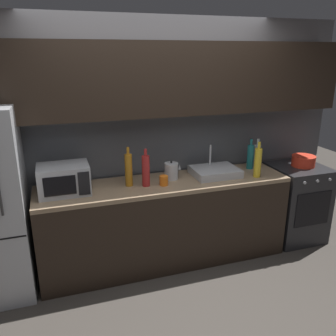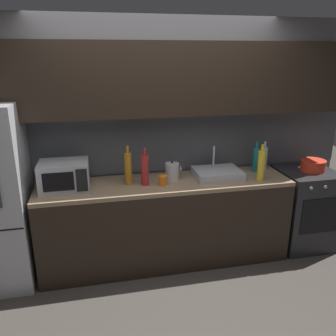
{
  "view_description": "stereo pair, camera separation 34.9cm",
  "coord_description": "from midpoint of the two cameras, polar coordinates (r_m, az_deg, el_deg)",
  "views": [
    {
      "loc": [
        -1.01,
        -2.25,
        2.14
      ],
      "look_at": [
        0.03,
        0.9,
        1.05
      ],
      "focal_mm": 37.31,
      "sensor_mm": 36.0,
      "label": 1
    },
    {
      "loc": [
        -0.68,
        -2.34,
        2.14
      ],
      "look_at": [
        0.03,
        0.9,
        1.05
      ],
      "focal_mm": 37.31,
      "sensor_mm": 36.0,
      "label": 2
    }
  ],
  "objects": [
    {
      "name": "ground_plane",
      "position": [
        3.25,
        6.52,
        -23.08
      ],
      "size": [
        10.0,
        10.0,
        0.0
      ],
      "primitive_type": "plane",
      "color": "#3D3833"
    },
    {
      "name": "back_wall",
      "position": [
        3.64,
        1.36,
        8.93
      ],
      "size": [
        4.3,
        0.44,
        2.5
      ],
      "color": "slate",
      "rests_on": "ground"
    },
    {
      "name": "counter_run",
      "position": [
        3.71,
        2.32,
        -8.83
      ],
      "size": [
        2.56,
        0.6,
        0.9
      ],
      "color": "black",
      "rests_on": "ground"
    },
    {
      "name": "oven_range",
      "position": [
        4.37,
        23.46,
        -6.07
      ],
      "size": [
        0.6,
        0.62,
        0.9
      ],
      "color": "#232326",
      "rests_on": "ground"
    },
    {
      "name": "microwave",
      "position": [
        3.4,
        -13.81,
        -1.24
      ],
      "size": [
        0.46,
        0.35,
        0.27
      ],
      "color": "#A8AAAF",
      "rests_on": "counter_run"
    },
    {
      "name": "sink_basin",
      "position": [
        3.72,
        10.74,
        -0.87
      ],
      "size": [
        0.48,
        0.38,
        0.3
      ],
      "color": "#ADAFB5",
      "rests_on": "counter_run"
    },
    {
      "name": "kettle",
      "position": [
        3.58,
        3.48,
        -0.55
      ],
      "size": [
        0.18,
        0.14,
        0.2
      ],
      "color": "#B7BABF",
      "rests_on": "counter_run"
    },
    {
      "name": "wine_bottle_amber",
      "position": [
        3.42,
        -3.65,
        -0.1
      ],
      "size": [
        0.07,
        0.07,
        0.39
      ],
      "color": "#B27019",
      "rests_on": "counter_run"
    },
    {
      "name": "wine_bottle_yellow",
      "position": [
        3.7,
        17.62,
        0.4
      ],
      "size": [
        0.08,
        0.08,
        0.38
      ],
      "color": "gold",
      "rests_on": "counter_run"
    },
    {
      "name": "wine_bottle_red",
      "position": [
        3.39,
        -0.87,
        -0.33
      ],
      "size": [
        0.08,
        0.08,
        0.37
      ],
      "color": "#A82323",
      "rests_on": "counter_run"
    },
    {
      "name": "wine_bottle_teal",
      "position": [
        3.96,
        16.65,
        1.39
      ],
      "size": [
        0.07,
        0.07,
        0.34
      ],
      "color": "#19666B",
      "rests_on": "counter_run"
    },
    {
      "name": "wine_bottle_clear",
      "position": [
        4.07,
        17.78,
        1.57
      ],
      "size": [
        0.08,
        0.08,
        0.32
      ],
      "color": "silver",
      "rests_on": "counter_run"
    },
    {
      "name": "mug_orange",
      "position": [
        3.43,
        2.04,
        -2.08
      ],
      "size": [
        0.08,
        0.08,
        0.1
      ],
      "primitive_type": "cylinder",
      "color": "orange",
      "rests_on": "counter_run"
    },
    {
      "name": "cooking_pot",
      "position": [
        4.23,
        24.83,
        0.36
      ],
      "size": [
        0.27,
        0.27,
        0.12
      ],
      "color": "red",
      "rests_on": "oven_range"
    }
  ]
}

